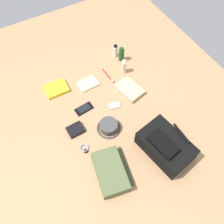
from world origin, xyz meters
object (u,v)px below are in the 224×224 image
object	(u,v)px
bucket_hat	(109,127)
paperback_novel	(56,89)
toiletry_pouch	(111,172)
folded_towel	(129,89)
media_player	(114,105)
backpack	(166,146)
notepad	(88,84)
lotion_bottle	(124,67)
wallet	(75,130)
toothpaste_tube	(115,51)
wristwatch	(84,148)
shampoo_bottle	(121,54)
cell_phone	(84,109)
toothbrush	(109,77)

from	to	relation	value
bucket_hat	paperback_novel	distance (m)	0.53
toiletry_pouch	folded_towel	world-z (taller)	toiletry_pouch
bucket_hat	paperback_novel	xyz separation A→B (m)	(-0.49, -0.19, -0.02)
bucket_hat	media_player	xyz separation A→B (m)	(-0.14, 0.13, -0.02)
backpack	notepad	xyz separation A→B (m)	(-0.74, -0.19, -0.06)
lotion_bottle	wallet	bearing A→B (deg)	-62.43
toothpaste_tube	wristwatch	world-z (taller)	toothpaste_tube
paperback_novel	bucket_hat	bearing A→B (deg)	20.66
folded_towel	backpack	bearing A→B (deg)	-6.39
paperback_novel	wristwatch	size ratio (longest dim) A/B	2.45
paperback_novel	media_player	xyz separation A→B (m)	(0.35, 0.31, -0.01)
wallet	toiletry_pouch	bearing A→B (deg)	7.57
toothpaste_tube	shampoo_bottle	distance (m)	0.07
folded_towel	bucket_hat	bearing A→B (deg)	-55.25
wristwatch	shampoo_bottle	bearing A→B (deg)	132.45
wristwatch	notepad	xyz separation A→B (m)	(-0.47, 0.26, 0.00)
lotion_bottle	cell_phone	bearing A→B (deg)	-69.12
toothbrush	backpack	bearing A→B (deg)	1.04
backpack	notepad	size ratio (longest dim) A/B	2.51
lotion_bottle	folded_towel	size ratio (longest dim) A/B	0.63
toiletry_pouch	shampoo_bottle	world-z (taller)	shampoo_bottle
bucket_hat	media_player	bearing A→B (deg)	138.17
backpack	paperback_novel	distance (m)	0.92
toothpaste_tube	shampoo_bottle	size ratio (longest dim) A/B	0.90
paperback_novel	wristwatch	bearing A→B (deg)	-3.00
shampoo_bottle	toothbrush	distance (m)	0.22
notepad	lotion_bottle	bearing A→B (deg)	82.53
wallet	toothpaste_tube	bearing A→B (deg)	127.10
toothbrush	folded_towel	bearing A→B (deg)	19.91
cell_phone	toiletry_pouch	bearing A→B (deg)	-7.01
toiletry_pouch	toothbrush	bearing A→B (deg)	151.87
lotion_bottle	media_player	bearing A→B (deg)	-42.31
shampoo_bottle	backpack	bearing A→B (deg)	-11.57
wristwatch	notepad	size ratio (longest dim) A/B	0.47
toiletry_pouch	backpack	bearing A→B (deg)	84.72
paperback_novel	shampoo_bottle	bearing A→B (deg)	92.35
backpack	bucket_hat	xyz separation A→B (m)	(-0.32, -0.24, -0.04)
wristwatch	wallet	world-z (taller)	wallet
media_player	folded_towel	distance (m)	0.18
folded_towel	paperback_novel	bearing A→B (deg)	-120.79
toiletry_pouch	paperback_novel	size ratio (longest dim) A/B	1.76
toiletry_pouch	media_player	world-z (taller)	toiletry_pouch
wristwatch	toothbrush	world-z (taller)	toothbrush
backpack	folded_towel	world-z (taller)	backpack
toothpaste_tube	wallet	world-z (taller)	toothpaste_tube
backpack	paperback_novel	bearing A→B (deg)	-152.47
shampoo_bottle	paperback_novel	xyz separation A→B (m)	(0.02, -0.59, -0.05)
notepad	folded_towel	distance (m)	0.33
wristwatch	backpack	bearing A→B (deg)	59.46
toiletry_pouch	wallet	bearing A→B (deg)	-170.55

